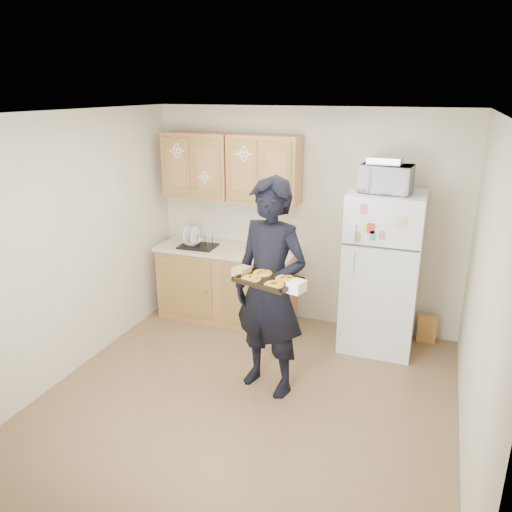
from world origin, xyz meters
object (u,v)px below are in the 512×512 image
at_px(dish_rack, 198,240).
at_px(refrigerator, 382,272).
at_px(baking_tray, 268,280).
at_px(microwave, 386,179).
at_px(person, 270,289).

bearing_deg(dish_rack, refrigerator, 1.16).
xyz_separation_m(refrigerator, baking_tray, (-0.75, -1.48, 0.34)).
distance_m(refrigerator, microwave, 0.99).
bearing_deg(refrigerator, dish_rack, -178.84).
distance_m(refrigerator, dish_rack, 2.13).
bearing_deg(dish_rack, person, -41.55).
bearing_deg(person, refrigerator, 70.75).
relative_size(person, microwave, 4.00).
xyz_separation_m(person, microwave, (0.80, 1.14, 0.84)).
height_order(microwave, dish_rack, microwave).
bearing_deg(baking_tray, person, 121.54).
bearing_deg(person, dish_rack, 154.22).
height_order(person, baking_tray, person).
xyz_separation_m(microwave, dish_rack, (-2.10, 0.01, -0.85)).
bearing_deg(dish_rack, microwave, -0.19).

